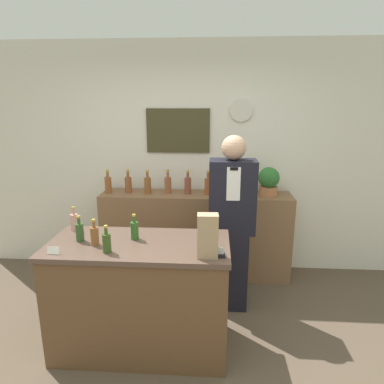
# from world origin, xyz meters

# --- Properties ---
(back_wall) EXTENTS (5.20, 0.09, 2.70)m
(back_wall) POSITION_xyz_m (0.00, 2.00, 1.35)
(back_wall) COLOR silver
(back_wall) RESTS_ON ground_plane
(back_shelf) EXTENTS (2.18, 0.41, 1.00)m
(back_shelf) POSITION_xyz_m (0.12, 1.73, 0.50)
(back_shelf) COLOR brown
(back_shelf) RESTS_ON ground_plane
(display_counter) EXTENTS (1.44, 0.67, 0.95)m
(display_counter) POSITION_xyz_m (-0.26, 0.44, 0.47)
(display_counter) COLOR brown
(display_counter) RESTS_ON ground_plane
(shopkeeper) EXTENTS (0.44, 0.27, 1.73)m
(shopkeeper) POSITION_xyz_m (0.50, 1.10, 0.87)
(shopkeeper) COLOR black
(shopkeeper) RESTS_ON ground_plane
(potted_plant) EXTENTS (0.23, 0.23, 0.32)m
(potted_plant) POSITION_xyz_m (0.93, 1.74, 1.17)
(potted_plant) COLOR #B27047
(potted_plant) RESTS_ON back_shelf
(paper_bag) EXTENTS (0.15, 0.10, 0.32)m
(paper_bag) POSITION_xyz_m (0.29, 0.23, 1.11)
(paper_bag) COLOR tan
(paper_bag) RESTS_ON display_counter
(tape_dispenser) EXTENTS (0.09, 0.06, 0.07)m
(tape_dispenser) POSITION_xyz_m (0.37, 0.24, 0.97)
(tape_dispenser) COLOR black
(tape_dispenser) RESTS_ON display_counter
(price_card_left) EXTENTS (0.09, 0.02, 0.06)m
(price_card_left) POSITION_xyz_m (-0.84, 0.19, 0.98)
(price_card_left) COLOR white
(price_card_left) RESTS_ON display_counter
(counter_bottle_0) EXTENTS (0.06, 0.06, 0.21)m
(counter_bottle_0) POSITION_xyz_m (-0.87, 0.67, 1.03)
(counter_bottle_0) COLOR tan
(counter_bottle_0) RESTS_ON display_counter
(counter_bottle_1) EXTENTS (0.06, 0.06, 0.21)m
(counter_bottle_1) POSITION_xyz_m (-0.73, 0.45, 1.03)
(counter_bottle_1) COLOR #305226
(counter_bottle_1) RESTS_ON display_counter
(counter_bottle_2) EXTENTS (0.06, 0.06, 0.21)m
(counter_bottle_2) POSITION_xyz_m (-0.59, 0.38, 1.03)
(counter_bottle_2) COLOR brown
(counter_bottle_2) RESTS_ON display_counter
(counter_bottle_3) EXTENTS (0.06, 0.06, 0.21)m
(counter_bottle_3) POSITION_xyz_m (-0.45, 0.25, 1.03)
(counter_bottle_3) COLOR #334D1D
(counter_bottle_3) RESTS_ON display_counter
(counter_bottle_4) EXTENTS (0.06, 0.06, 0.21)m
(counter_bottle_4) POSITION_xyz_m (-0.31, 0.51, 1.03)
(counter_bottle_4) COLOR #2A591F
(counter_bottle_4) RESTS_ON display_counter
(shelf_bottle_0) EXTENTS (0.08, 0.08, 0.27)m
(shelf_bottle_0) POSITION_xyz_m (-0.89, 1.72, 1.11)
(shelf_bottle_0) COLOR brown
(shelf_bottle_0) RESTS_ON back_shelf
(shelf_bottle_1) EXTENTS (0.08, 0.08, 0.27)m
(shelf_bottle_1) POSITION_xyz_m (-0.66, 1.74, 1.11)
(shelf_bottle_1) COLOR brown
(shelf_bottle_1) RESTS_ON back_shelf
(shelf_bottle_2) EXTENTS (0.08, 0.08, 0.27)m
(shelf_bottle_2) POSITION_xyz_m (-0.43, 1.72, 1.11)
(shelf_bottle_2) COLOR brown
(shelf_bottle_2) RESTS_ON back_shelf
(shelf_bottle_3) EXTENTS (0.08, 0.08, 0.27)m
(shelf_bottle_3) POSITION_xyz_m (-0.20, 1.75, 1.11)
(shelf_bottle_3) COLOR brown
(shelf_bottle_3) RESTS_ON back_shelf
(shelf_bottle_4) EXTENTS (0.08, 0.08, 0.27)m
(shelf_bottle_4) POSITION_xyz_m (0.02, 1.74, 1.11)
(shelf_bottle_4) COLOR brown
(shelf_bottle_4) RESTS_ON back_shelf
(shelf_bottle_5) EXTENTS (0.08, 0.08, 0.27)m
(shelf_bottle_5) POSITION_xyz_m (0.25, 1.73, 1.11)
(shelf_bottle_5) COLOR brown
(shelf_bottle_5) RESTS_ON back_shelf
(shelf_bottle_6) EXTENTS (0.08, 0.08, 0.27)m
(shelf_bottle_6) POSITION_xyz_m (0.48, 1.75, 1.11)
(shelf_bottle_6) COLOR brown
(shelf_bottle_6) RESTS_ON back_shelf
(shelf_bottle_7) EXTENTS (0.08, 0.08, 0.27)m
(shelf_bottle_7) POSITION_xyz_m (0.71, 1.73, 1.11)
(shelf_bottle_7) COLOR brown
(shelf_bottle_7) RESTS_ON back_shelf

